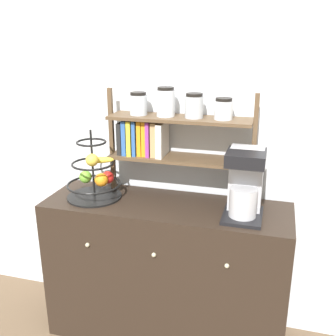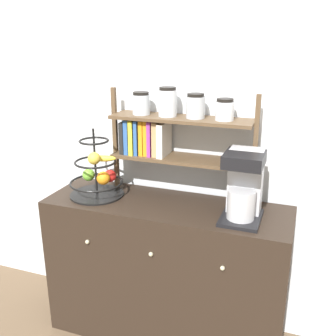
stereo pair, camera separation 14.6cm
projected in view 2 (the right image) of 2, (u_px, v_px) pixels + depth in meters
name	position (u px, v px, depth m)	size (l,w,h in m)	color
wall_back	(182.00, 115.00, 2.25)	(7.00, 0.05, 2.60)	silver
sideboard	(166.00, 271.00, 2.29)	(1.36, 0.45, 0.85)	black
coffee_maker	(244.00, 185.00, 1.95)	(0.20, 0.25, 0.35)	black
fruit_stand	(97.00, 175.00, 2.24)	(0.31, 0.31, 0.40)	black
shelf_hutch	(168.00, 129.00, 2.16)	(0.83, 0.20, 0.62)	brown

